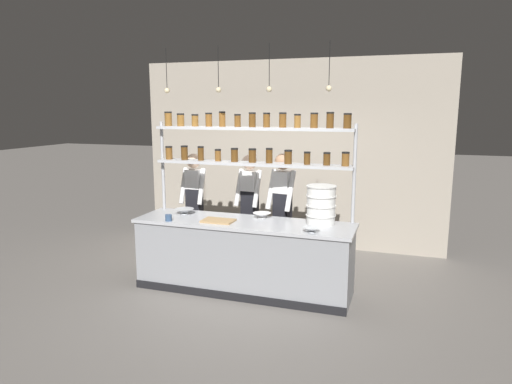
{
  "coord_description": "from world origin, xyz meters",
  "views": [
    {
      "loc": [
        1.93,
        -5.28,
        2.33
      ],
      "look_at": [
        0.1,
        0.2,
        1.27
      ],
      "focal_mm": 32.0,
      "sensor_mm": 36.0,
      "label": 1
    }
  ],
  "objects_px": {
    "spice_shelf_unit": "(251,148)",
    "prep_bowl_center_back": "(262,215)",
    "chef_left": "(194,201)",
    "chef_right": "(282,206)",
    "cutting_board": "(218,221)",
    "container_stack": "(321,205)",
    "prep_bowl_near_left": "(184,211)",
    "prep_bowl_center_front": "(311,230)",
    "chef_center": "(250,204)",
    "serving_cup_front": "(169,218)"
  },
  "relations": [
    {
      "from": "chef_left",
      "to": "chef_center",
      "type": "height_order",
      "value": "chef_center"
    },
    {
      "from": "prep_bowl_center_front",
      "to": "serving_cup_front",
      "type": "xyz_separation_m",
      "value": [
        -1.83,
        -0.05,
        0.01
      ]
    },
    {
      "from": "chef_center",
      "to": "chef_left",
      "type": "bearing_deg",
      "value": -169.57
    },
    {
      "from": "spice_shelf_unit",
      "to": "prep_bowl_center_back",
      "type": "bearing_deg",
      "value": -24.98
    },
    {
      "from": "chef_right",
      "to": "spice_shelf_unit",
      "type": "bearing_deg",
      "value": -127.75
    },
    {
      "from": "serving_cup_front",
      "to": "chef_center",
      "type": "bearing_deg",
      "value": 57.9
    },
    {
      "from": "prep_bowl_near_left",
      "to": "prep_bowl_center_back",
      "type": "height_order",
      "value": "prep_bowl_near_left"
    },
    {
      "from": "spice_shelf_unit",
      "to": "prep_bowl_center_front",
      "type": "distance_m",
      "value": 1.4
    },
    {
      "from": "prep_bowl_near_left",
      "to": "chef_right",
      "type": "bearing_deg",
      "value": 21.82
    },
    {
      "from": "prep_bowl_center_back",
      "to": "serving_cup_front",
      "type": "relative_size",
      "value": 2.81
    },
    {
      "from": "chef_center",
      "to": "prep_bowl_near_left",
      "type": "xyz_separation_m",
      "value": [
        -0.69,
        -0.7,
        -0.02
      ]
    },
    {
      "from": "cutting_board",
      "to": "prep_bowl_center_front",
      "type": "height_order",
      "value": "prep_bowl_center_front"
    },
    {
      "from": "cutting_board",
      "to": "serving_cup_front",
      "type": "xyz_separation_m",
      "value": [
        -0.62,
        -0.16,
        0.03
      ]
    },
    {
      "from": "chef_right",
      "to": "prep_bowl_center_back",
      "type": "relative_size",
      "value": 7.23
    },
    {
      "from": "chef_left",
      "to": "prep_bowl_near_left",
      "type": "height_order",
      "value": "chef_left"
    },
    {
      "from": "prep_bowl_center_back",
      "to": "container_stack",
      "type": "bearing_deg",
      "value": -6.42
    },
    {
      "from": "chef_left",
      "to": "serving_cup_front",
      "type": "relative_size",
      "value": 19.63
    },
    {
      "from": "prep_bowl_center_front",
      "to": "chef_left",
      "type": "bearing_deg",
      "value": 153.28
    },
    {
      "from": "cutting_board",
      "to": "prep_bowl_center_back",
      "type": "relative_size",
      "value": 1.67
    },
    {
      "from": "prep_bowl_near_left",
      "to": "prep_bowl_center_front",
      "type": "height_order",
      "value": "prep_bowl_near_left"
    },
    {
      "from": "chef_left",
      "to": "chef_right",
      "type": "relative_size",
      "value": 0.97
    },
    {
      "from": "prep_bowl_near_left",
      "to": "prep_bowl_center_back",
      "type": "distance_m",
      "value": 1.07
    },
    {
      "from": "chef_center",
      "to": "chef_right",
      "type": "relative_size",
      "value": 0.97
    },
    {
      "from": "chef_center",
      "to": "chef_right",
      "type": "distance_m",
      "value": 0.58
    },
    {
      "from": "chef_right",
      "to": "container_stack",
      "type": "bearing_deg",
      "value": -25.48
    },
    {
      "from": "container_stack",
      "to": "prep_bowl_center_back",
      "type": "bearing_deg",
      "value": 173.58
    },
    {
      "from": "chef_left",
      "to": "prep_bowl_near_left",
      "type": "distance_m",
      "value": 0.65
    },
    {
      "from": "spice_shelf_unit",
      "to": "serving_cup_front",
      "type": "height_order",
      "value": "spice_shelf_unit"
    },
    {
      "from": "chef_right",
      "to": "serving_cup_front",
      "type": "distance_m",
      "value": 1.55
    },
    {
      "from": "container_stack",
      "to": "prep_bowl_near_left",
      "type": "xyz_separation_m",
      "value": [
        -1.86,
        -0.03,
        -0.21
      ]
    },
    {
      "from": "spice_shelf_unit",
      "to": "prep_bowl_center_front",
      "type": "relative_size",
      "value": 13.14
    },
    {
      "from": "prep_bowl_center_back",
      "to": "serving_cup_front",
      "type": "xyz_separation_m",
      "value": [
        -1.07,
        -0.54,
        0.01
      ]
    },
    {
      "from": "cutting_board",
      "to": "prep_bowl_near_left",
      "type": "xyz_separation_m",
      "value": [
        -0.61,
        0.25,
        0.02
      ]
    },
    {
      "from": "chef_left",
      "to": "cutting_board",
      "type": "bearing_deg",
      "value": -51.16
    },
    {
      "from": "prep_bowl_center_back",
      "to": "serving_cup_front",
      "type": "height_order",
      "value": "serving_cup_front"
    },
    {
      "from": "spice_shelf_unit",
      "to": "prep_bowl_center_back",
      "type": "relative_size",
      "value": 11.23
    },
    {
      "from": "chef_right",
      "to": "prep_bowl_near_left",
      "type": "bearing_deg",
      "value": -146.73
    },
    {
      "from": "spice_shelf_unit",
      "to": "chef_center",
      "type": "height_order",
      "value": "spice_shelf_unit"
    },
    {
      "from": "chef_right",
      "to": "serving_cup_front",
      "type": "height_order",
      "value": "chef_right"
    },
    {
      "from": "spice_shelf_unit",
      "to": "container_stack",
      "type": "xyz_separation_m",
      "value": [
        0.96,
        -0.17,
        -0.66
      ]
    },
    {
      "from": "prep_bowl_center_front",
      "to": "serving_cup_front",
      "type": "bearing_deg",
      "value": -178.37
    },
    {
      "from": "container_stack",
      "to": "chef_center",
      "type": "bearing_deg",
      "value": 150.14
    },
    {
      "from": "spice_shelf_unit",
      "to": "cutting_board",
      "type": "xyz_separation_m",
      "value": [
        -0.29,
        -0.45,
        -0.9
      ]
    },
    {
      "from": "cutting_board",
      "to": "chef_left",
      "type": "bearing_deg",
      "value": 130.87
    },
    {
      "from": "spice_shelf_unit",
      "to": "container_stack",
      "type": "relative_size",
      "value": 5.56
    },
    {
      "from": "prep_bowl_center_back",
      "to": "spice_shelf_unit",
      "type": "bearing_deg",
      "value": 155.02
    },
    {
      "from": "chef_center",
      "to": "cutting_board",
      "type": "bearing_deg",
      "value": -89.27
    },
    {
      "from": "spice_shelf_unit",
      "to": "prep_bowl_near_left",
      "type": "relative_size",
      "value": 10.34
    },
    {
      "from": "prep_bowl_center_front",
      "to": "prep_bowl_near_left",
      "type": "bearing_deg",
      "value": 168.64
    },
    {
      "from": "spice_shelf_unit",
      "to": "chef_left",
      "type": "bearing_deg",
      "value": 157.73
    }
  ]
}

